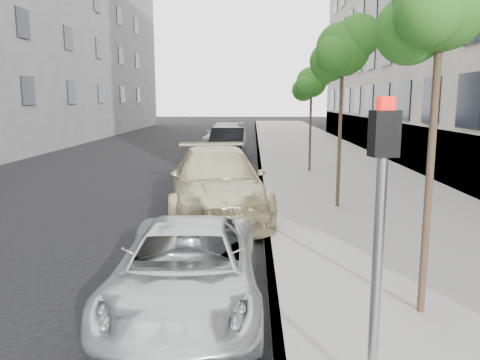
{
  "coord_description": "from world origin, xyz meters",
  "views": [
    {
      "loc": [
        0.86,
        -4.66,
        3.04
      ],
      "look_at": [
        0.61,
        4.27,
        1.5
      ],
      "focal_mm": 35.0,
      "sensor_mm": 36.0,
      "label": 1
    }
  ],
  "objects_px": {
    "minivan": "(186,269)",
    "sedan_blue": "(214,160)",
    "tree_mid": "(344,49)",
    "signal_pole": "(380,215)",
    "sedan_black": "(228,144)",
    "tree_far": "(312,82)",
    "sedan_rear": "(225,136)",
    "tree_near": "(444,3)",
    "suv": "(217,182)"
  },
  "relations": [
    {
      "from": "sedan_rear",
      "to": "signal_pole",
      "type": "bearing_deg",
      "value": -78.78
    },
    {
      "from": "tree_mid",
      "to": "minivan",
      "type": "height_order",
      "value": "tree_mid"
    },
    {
      "from": "tree_far",
      "to": "sedan_black",
      "type": "relative_size",
      "value": 0.9
    },
    {
      "from": "sedan_blue",
      "to": "sedan_black",
      "type": "relative_size",
      "value": 0.89
    },
    {
      "from": "suv",
      "to": "sedan_rear",
      "type": "relative_size",
      "value": 1.12
    },
    {
      "from": "tree_mid",
      "to": "suv",
      "type": "bearing_deg",
      "value": -172.94
    },
    {
      "from": "tree_mid",
      "to": "sedan_blue",
      "type": "height_order",
      "value": "tree_mid"
    },
    {
      "from": "tree_far",
      "to": "signal_pole",
      "type": "xyz_separation_m",
      "value": [
        -1.18,
        -14.9,
        -1.74
      ]
    },
    {
      "from": "tree_near",
      "to": "minivan",
      "type": "xyz_separation_m",
      "value": [
        -3.33,
        0.27,
        -3.6
      ]
    },
    {
      "from": "tree_mid",
      "to": "minivan",
      "type": "distance_m",
      "value": 7.98
    },
    {
      "from": "tree_far",
      "to": "minivan",
      "type": "bearing_deg",
      "value": -104.65
    },
    {
      "from": "tree_near",
      "to": "signal_pole",
      "type": "relative_size",
      "value": 1.67
    },
    {
      "from": "minivan",
      "to": "tree_mid",
      "type": "bearing_deg",
      "value": 59.48
    },
    {
      "from": "sedan_blue",
      "to": "suv",
      "type": "bearing_deg",
      "value": -77.43
    },
    {
      "from": "sedan_black",
      "to": "signal_pole",
      "type": "bearing_deg",
      "value": -81.7
    },
    {
      "from": "signal_pole",
      "to": "sedan_black",
      "type": "height_order",
      "value": "signal_pole"
    },
    {
      "from": "tree_near",
      "to": "tree_far",
      "type": "relative_size",
      "value": 1.11
    },
    {
      "from": "tree_near",
      "to": "minivan",
      "type": "distance_m",
      "value": 4.91
    },
    {
      "from": "tree_mid",
      "to": "sedan_rear",
      "type": "distance_m",
      "value": 17.87
    },
    {
      "from": "tree_mid",
      "to": "signal_pole",
      "type": "bearing_deg",
      "value": -98.01
    },
    {
      "from": "signal_pole",
      "to": "sedan_black",
      "type": "bearing_deg",
      "value": 87.55
    },
    {
      "from": "minivan",
      "to": "sedan_rear",
      "type": "relative_size",
      "value": 0.83
    },
    {
      "from": "tree_far",
      "to": "sedan_black",
      "type": "xyz_separation_m",
      "value": [
        -3.65,
        4.81,
        -2.92
      ]
    },
    {
      "from": "minivan",
      "to": "sedan_blue",
      "type": "relative_size",
      "value": 1.03
    },
    {
      "from": "signal_pole",
      "to": "minivan",
      "type": "bearing_deg",
      "value": 125.1
    },
    {
      "from": "tree_near",
      "to": "sedan_rear",
      "type": "xyz_separation_m",
      "value": [
        -4.13,
        23.52,
        -3.44
      ]
    },
    {
      "from": "sedan_blue",
      "to": "signal_pole",
      "type": "bearing_deg",
      "value": -71.8
    },
    {
      "from": "tree_mid",
      "to": "sedan_rear",
      "type": "relative_size",
      "value": 0.94
    },
    {
      "from": "tree_far",
      "to": "sedan_blue",
      "type": "bearing_deg",
      "value": -163.32
    },
    {
      "from": "tree_far",
      "to": "signal_pole",
      "type": "bearing_deg",
      "value": -94.54
    },
    {
      "from": "sedan_rear",
      "to": "sedan_black",
      "type": "bearing_deg",
      "value": -80.58
    },
    {
      "from": "tree_near",
      "to": "sedan_blue",
      "type": "height_order",
      "value": "tree_near"
    },
    {
      "from": "tree_mid",
      "to": "sedan_blue",
      "type": "distance_m",
      "value": 7.52
    },
    {
      "from": "tree_near",
      "to": "sedan_black",
      "type": "bearing_deg",
      "value": 101.59
    },
    {
      "from": "sedan_blue",
      "to": "tree_mid",
      "type": "bearing_deg",
      "value": -46.91
    },
    {
      "from": "minivan",
      "to": "sedan_black",
      "type": "distance_m",
      "value": 17.54
    },
    {
      "from": "tree_far",
      "to": "sedan_blue",
      "type": "relative_size",
      "value": 1.01
    },
    {
      "from": "signal_pole",
      "to": "suv",
      "type": "distance_m",
      "value": 8.34
    },
    {
      "from": "tree_far",
      "to": "sedan_blue",
      "type": "distance_m",
      "value": 5.03
    },
    {
      "from": "minivan",
      "to": "sedan_blue",
      "type": "distance_m",
      "value": 11.58
    },
    {
      "from": "minivan",
      "to": "sedan_blue",
      "type": "height_order",
      "value": "sedan_blue"
    },
    {
      "from": "tree_near",
      "to": "sedan_rear",
      "type": "height_order",
      "value": "tree_near"
    },
    {
      "from": "suv",
      "to": "sedan_rear",
      "type": "height_order",
      "value": "suv"
    },
    {
      "from": "tree_far",
      "to": "sedan_rear",
      "type": "distance_m",
      "value": 11.68
    },
    {
      "from": "signal_pole",
      "to": "sedan_black",
      "type": "xyz_separation_m",
      "value": [
        -2.47,
        19.71,
        -1.18
      ]
    },
    {
      "from": "signal_pole",
      "to": "minivan",
      "type": "xyz_separation_m",
      "value": [
        -2.14,
        2.17,
        -1.36
      ]
    },
    {
      "from": "suv",
      "to": "sedan_blue",
      "type": "relative_size",
      "value": 1.39
    },
    {
      "from": "sedan_blue",
      "to": "sedan_black",
      "type": "xyz_separation_m",
      "value": [
        0.23,
        5.97,
        0.07
      ]
    },
    {
      "from": "tree_mid",
      "to": "sedan_blue",
      "type": "xyz_separation_m",
      "value": [
        -3.88,
        5.34,
        -3.61
      ]
    },
    {
      "from": "tree_near",
      "to": "signal_pole",
      "type": "distance_m",
      "value": 3.17
    }
  ]
}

